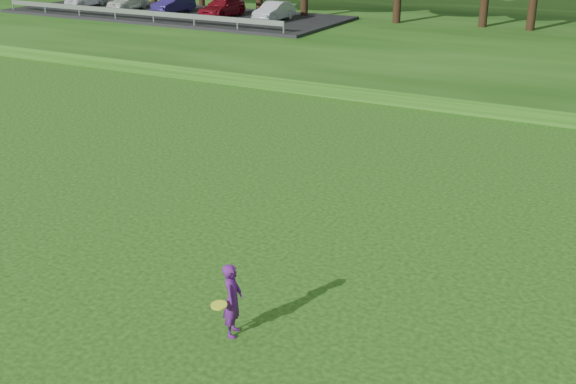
% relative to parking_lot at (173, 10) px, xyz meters
% --- Properties ---
extents(ground, '(140.00, 140.00, 0.00)m').
position_rel_parking_lot_xyz_m(ground, '(23.92, -32.80, -1.01)').
color(ground, '#153E0B').
rests_on(ground, ground).
extents(berm, '(130.00, 30.00, 0.60)m').
position_rel_parking_lot_xyz_m(berm, '(23.92, 1.20, -0.71)').
color(berm, '#153E0B').
rests_on(berm, ground).
extents(walking_path, '(130.00, 1.60, 0.04)m').
position_rel_parking_lot_xyz_m(walking_path, '(23.92, -12.80, -0.99)').
color(walking_path, gray).
rests_on(walking_path, ground).
extents(parking_lot, '(24.00, 9.00, 1.38)m').
position_rel_parking_lot_xyz_m(parking_lot, '(0.00, 0.00, 0.00)').
color(parking_lot, black).
rests_on(parking_lot, berm).
extents(woman, '(0.50, 0.83, 1.45)m').
position_rel_parking_lot_xyz_m(woman, '(24.76, -31.21, -0.29)').
color(woman, '#571970').
rests_on(woman, ground).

